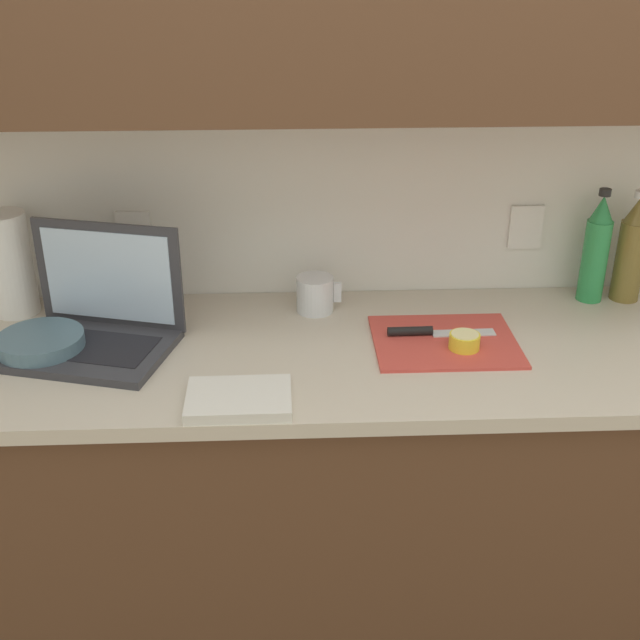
{
  "coord_description": "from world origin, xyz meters",
  "views": [
    {
      "loc": [
        -0.45,
        -1.69,
        1.8
      ],
      "look_at": [
        -0.37,
        -0.01,
        0.98
      ],
      "focal_mm": 45.0,
      "sensor_mm": 36.0,
      "label": 1
    }
  ],
  "objects_px": {
    "cutting_board": "(445,341)",
    "knife": "(423,332)",
    "bottle_green_soda": "(632,250)",
    "lemon_half_cut": "(464,341)",
    "laptop": "(98,319)",
    "paper_towel_roll": "(10,264)",
    "measuring_cup": "(315,294)",
    "bowl_white": "(41,345)",
    "bottle_oil_tall": "(596,250)"
  },
  "relations": [
    {
      "from": "cutting_board",
      "to": "knife",
      "type": "bearing_deg",
      "value": 148.24
    },
    {
      "from": "cutting_board",
      "to": "bottle_green_soda",
      "type": "height_order",
      "value": "bottle_green_soda"
    },
    {
      "from": "knife",
      "to": "lemon_half_cut",
      "type": "bearing_deg",
      "value": -41.96
    },
    {
      "from": "cutting_board",
      "to": "knife",
      "type": "distance_m",
      "value": 0.06
    },
    {
      "from": "laptop",
      "to": "bottle_green_soda",
      "type": "distance_m",
      "value": 1.38
    },
    {
      "from": "laptop",
      "to": "knife",
      "type": "height_order",
      "value": "laptop"
    },
    {
      "from": "cutting_board",
      "to": "paper_towel_roll",
      "type": "xyz_separation_m",
      "value": [
        -1.08,
        0.23,
        0.13
      ]
    },
    {
      "from": "measuring_cup",
      "to": "knife",
      "type": "bearing_deg",
      "value": -33.24
    },
    {
      "from": "bowl_white",
      "to": "measuring_cup",
      "type": "bearing_deg",
      "value": 18.62
    },
    {
      "from": "cutting_board",
      "to": "knife",
      "type": "relative_size",
      "value": 1.3
    },
    {
      "from": "bottle_oil_tall",
      "to": "bowl_white",
      "type": "relative_size",
      "value": 1.54
    },
    {
      "from": "knife",
      "to": "bottle_green_soda",
      "type": "xyz_separation_m",
      "value": [
        0.58,
        0.21,
        0.12
      ]
    },
    {
      "from": "lemon_half_cut",
      "to": "bottle_oil_tall",
      "type": "height_order",
      "value": "bottle_oil_tall"
    },
    {
      "from": "lemon_half_cut",
      "to": "bottle_green_soda",
      "type": "xyz_separation_m",
      "value": [
        0.49,
        0.28,
        0.11
      ]
    },
    {
      "from": "bottle_green_soda",
      "to": "bowl_white",
      "type": "height_order",
      "value": "bottle_green_soda"
    },
    {
      "from": "bottle_green_soda",
      "to": "paper_towel_roll",
      "type": "distance_m",
      "value": 1.61
    },
    {
      "from": "lemon_half_cut",
      "to": "cutting_board",
      "type": "bearing_deg",
      "value": 130.07
    },
    {
      "from": "laptop",
      "to": "measuring_cup",
      "type": "bearing_deg",
      "value": 32.91
    },
    {
      "from": "laptop",
      "to": "measuring_cup",
      "type": "xyz_separation_m",
      "value": [
        0.52,
        0.17,
        -0.02
      ]
    },
    {
      "from": "lemon_half_cut",
      "to": "bowl_white",
      "type": "height_order",
      "value": "bowl_white"
    },
    {
      "from": "bottle_oil_tall",
      "to": "measuring_cup",
      "type": "xyz_separation_m",
      "value": [
        -0.74,
        -0.04,
        -0.09
      ]
    },
    {
      "from": "measuring_cup",
      "to": "bowl_white",
      "type": "distance_m",
      "value": 0.68
    },
    {
      "from": "measuring_cup",
      "to": "bowl_white",
      "type": "height_order",
      "value": "measuring_cup"
    },
    {
      "from": "knife",
      "to": "paper_towel_roll",
      "type": "xyz_separation_m",
      "value": [
        -1.03,
        0.2,
        0.12
      ]
    },
    {
      "from": "cutting_board",
      "to": "lemon_half_cut",
      "type": "xyz_separation_m",
      "value": [
        0.04,
        -0.04,
        0.02
      ]
    },
    {
      "from": "laptop",
      "to": "bottle_green_soda",
      "type": "relative_size",
      "value": 1.41
    },
    {
      "from": "cutting_board",
      "to": "bowl_white",
      "type": "height_order",
      "value": "bowl_white"
    },
    {
      "from": "cutting_board",
      "to": "laptop",
      "type": "bearing_deg",
      "value": 177.79
    },
    {
      "from": "cutting_board",
      "to": "bottle_oil_tall",
      "type": "height_order",
      "value": "bottle_oil_tall"
    },
    {
      "from": "lemon_half_cut",
      "to": "paper_towel_roll",
      "type": "height_order",
      "value": "paper_towel_roll"
    },
    {
      "from": "knife",
      "to": "paper_towel_roll",
      "type": "relative_size",
      "value": 0.99
    },
    {
      "from": "bottle_oil_tall",
      "to": "lemon_half_cut",
      "type": "bearing_deg",
      "value": -144.79
    },
    {
      "from": "laptop",
      "to": "cutting_board",
      "type": "xyz_separation_m",
      "value": [
        0.83,
        -0.03,
        -0.06
      ]
    },
    {
      "from": "lemon_half_cut",
      "to": "measuring_cup",
      "type": "xyz_separation_m",
      "value": [
        -0.34,
        0.24,
        0.02
      ]
    },
    {
      "from": "measuring_cup",
      "to": "paper_towel_roll",
      "type": "relative_size",
      "value": 0.43
    },
    {
      "from": "cutting_board",
      "to": "lemon_half_cut",
      "type": "height_order",
      "value": "lemon_half_cut"
    },
    {
      "from": "measuring_cup",
      "to": "lemon_half_cut",
      "type": "bearing_deg",
      "value": -35.29
    },
    {
      "from": "bottle_green_soda",
      "to": "bowl_white",
      "type": "bearing_deg",
      "value": -170.13
    },
    {
      "from": "lemon_half_cut",
      "to": "bowl_white",
      "type": "bearing_deg",
      "value": 178.65
    },
    {
      "from": "bottle_oil_tall",
      "to": "laptop",
      "type": "bearing_deg",
      "value": -170.75
    },
    {
      "from": "bottle_green_soda",
      "to": "measuring_cup",
      "type": "bearing_deg",
      "value": -177.28
    },
    {
      "from": "bottle_oil_tall",
      "to": "bowl_white",
      "type": "height_order",
      "value": "bottle_oil_tall"
    },
    {
      "from": "measuring_cup",
      "to": "laptop",
      "type": "bearing_deg",
      "value": -162.4
    },
    {
      "from": "laptop",
      "to": "bowl_white",
      "type": "distance_m",
      "value": 0.14
    },
    {
      "from": "cutting_board",
      "to": "bowl_white",
      "type": "xyz_separation_m",
      "value": [
        -0.95,
        -0.02,
        0.02
      ]
    },
    {
      "from": "lemon_half_cut",
      "to": "paper_towel_roll",
      "type": "xyz_separation_m",
      "value": [
        -1.12,
        0.27,
        0.11
      ]
    },
    {
      "from": "laptop",
      "to": "lemon_half_cut",
      "type": "bearing_deg",
      "value": 10.3
    },
    {
      "from": "laptop",
      "to": "bowl_white",
      "type": "xyz_separation_m",
      "value": [
        -0.13,
        -0.05,
        -0.04
      ]
    },
    {
      "from": "bottle_green_soda",
      "to": "bowl_white",
      "type": "distance_m",
      "value": 1.51
    },
    {
      "from": "knife",
      "to": "bottle_green_soda",
      "type": "height_order",
      "value": "bottle_green_soda"
    }
  ]
}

